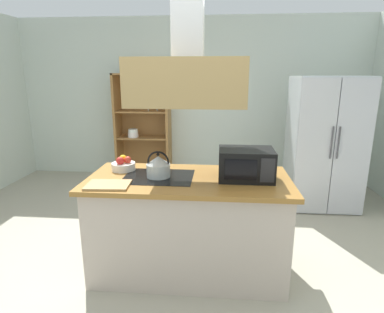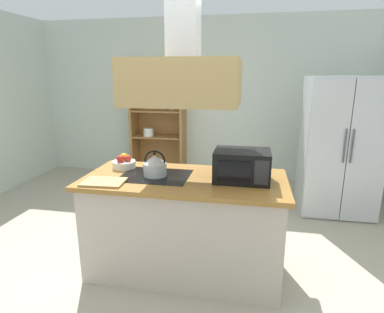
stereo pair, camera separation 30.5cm
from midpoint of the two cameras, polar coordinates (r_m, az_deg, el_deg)
The scene contains 10 objects.
ground_plane at distance 3.14m, azimuth -3.26°, elevation -19.71°, with size 7.80×7.80×0.00m, color #A29C89.
wall_back at distance 5.57m, azimuth 4.14°, elevation 10.21°, with size 6.00×0.12×2.70m, color silver.
kitchen_island at distance 2.92m, azimuth 1.73°, elevation -12.23°, with size 1.76×0.84×0.90m.
range_hood at distance 2.60m, azimuth 1.97°, elevation 15.46°, with size 0.90×0.70×1.17m.
refrigerator at distance 4.54m, azimuth 26.80°, elevation 1.65°, with size 0.90×0.78×1.75m.
dish_cabinet at distance 5.57m, azimuth -4.44°, elevation 4.47°, with size 0.92×0.40×1.79m.
kettle at distance 2.77m, azimuth -3.57°, elevation -1.63°, with size 0.21×0.21×0.23m.
cutting_board at distance 2.67m, azimuth -12.49°, elevation -4.57°, with size 0.34×0.24×0.02m, color #A7824E.
microwave at distance 2.69m, azimuth 12.22°, elevation -1.66°, with size 0.46×0.35×0.26m.
fruit_bowl at distance 3.04m, azimuth -9.41°, elevation -1.20°, with size 0.22×0.22×0.14m.
Camera 2 is at (0.80, -2.49, 1.76)m, focal length 29.57 mm.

